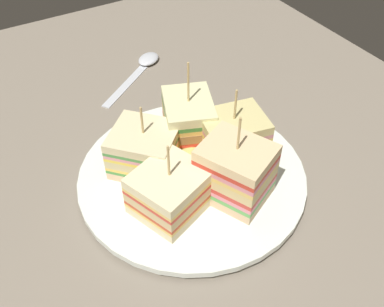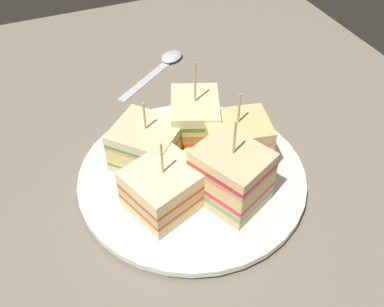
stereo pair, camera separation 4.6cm
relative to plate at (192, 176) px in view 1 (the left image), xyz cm
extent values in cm
cube|color=gray|center=(0.00, 0.00, -1.75)|extent=(94.79, 77.33, 1.80)
cylinder|color=white|center=(0.00, 0.00, -0.53)|extent=(15.70, 15.70, 0.63)
cylinder|color=white|center=(0.00, 0.00, 0.17)|extent=(25.32, 25.32, 0.77)
cube|color=#E0C689|center=(-4.73, 2.36, 1.12)|extent=(8.37, 7.49, 1.12)
cube|color=#B2844C|center=(-1.59, 1.13, 1.12)|extent=(2.17, 4.98, 1.12)
cube|color=#E3A59D|center=(-4.73, 2.36, 1.94)|extent=(8.37, 7.49, 0.53)
cube|color=#E4C662|center=(-4.73, 2.36, 2.47)|extent=(8.37, 7.49, 0.53)
cube|color=#E13D2E|center=(-4.73, 2.36, 3.00)|extent=(8.37, 7.49, 0.53)
cube|color=#D6C67B|center=(-4.73, 2.36, 3.83)|extent=(8.37, 7.49, 1.12)
cube|color=#9E7242|center=(-1.59, 1.13, 3.83)|extent=(2.17, 4.98, 1.12)
cube|color=#E7BD5A|center=(-4.73, 2.36, 4.65)|extent=(8.37, 7.49, 0.53)
cube|color=#428C3D|center=(-4.73, 2.36, 5.19)|extent=(8.37, 7.49, 0.53)
cube|color=beige|center=(-4.73, 2.36, 6.01)|extent=(8.37, 7.49, 1.12)
cylinder|color=tan|center=(-4.73, 2.36, 9.03)|extent=(0.24, 0.24, 4.91)
cube|color=beige|center=(-3.61, -3.86, 1.05)|extent=(9.33, 9.31, 0.99)
cube|color=#9E7242|center=(-1.16, -1.54, 1.05)|extent=(4.45, 4.66, 0.99)
cube|color=#499441|center=(-3.61, -3.86, 1.74)|extent=(9.33, 9.31, 0.40)
cube|color=#F9CA56|center=(-3.61, -3.86, 2.15)|extent=(9.33, 9.31, 0.40)
cube|color=beige|center=(-3.61, -3.86, 2.84)|extent=(9.33, 9.31, 0.99)
cube|color=#B2844C|center=(-1.16, -1.54, 2.84)|extent=(4.45, 4.66, 0.99)
cube|color=yellow|center=(-3.61, -3.86, 3.54)|extent=(9.33, 9.31, 0.40)
cube|color=pink|center=(-3.61, -3.86, 3.94)|extent=(9.33, 9.31, 0.40)
cube|color=#4D9344|center=(-3.61, -3.86, 4.34)|extent=(9.33, 9.31, 0.40)
cube|color=beige|center=(-3.61, -3.86, 5.04)|extent=(9.33, 9.31, 0.99)
cylinder|color=tan|center=(-3.61, -3.86, 7.20)|extent=(0.24, 0.24, 3.33)
cube|color=beige|center=(3.02, -4.34, 1.09)|extent=(8.30, 8.66, 1.06)
cube|color=#B2844C|center=(1.83, -1.18, 1.09)|extent=(5.86, 2.42, 1.06)
cube|color=#EEBF57|center=(3.02, -4.34, 1.82)|extent=(8.30, 8.66, 0.40)
cube|color=#C94120|center=(3.02, -4.34, 2.22)|extent=(8.30, 8.66, 0.40)
cube|color=#D9B87F|center=(3.02, -4.34, 2.96)|extent=(8.30, 8.66, 1.06)
cube|color=#B2844C|center=(1.83, -1.18, 2.96)|extent=(5.86, 2.42, 1.06)
cube|color=red|center=(3.02, -4.34, 3.69)|extent=(8.30, 8.66, 0.40)
cube|color=#F2C95F|center=(3.02, -4.34, 4.09)|extent=(8.30, 8.66, 0.40)
cube|color=beige|center=(3.02, -4.34, 4.83)|extent=(8.30, 8.66, 1.06)
cylinder|color=tan|center=(3.02, -4.34, 7.21)|extent=(0.24, 0.24, 3.70)
cube|color=#D9B58B|center=(4.78, 2.26, 1.10)|extent=(8.69, 8.14, 1.09)
cube|color=#9E7242|center=(1.73, 0.80, 1.10)|extent=(2.66, 5.19, 1.09)
cube|color=#5AAB50|center=(4.78, 2.26, 1.92)|extent=(8.69, 8.14, 0.53)
cube|color=pink|center=(4.78, 2.26, 2.45)|extent=(8.69, 8.14, 0.53)
cube|color=#C83A31|center=(4.78, 2.26, 2.98)|extent=(8.69, 8.14, 0.53)
cube|color=#DAC181|center=(4.78, 2.26, 3.80)|extent=(8.69, 8.14, 1.09)
cube|color=#B2844C|center=(1.73, 0.80, 3.80)|extent=(2.66, 5.19, 1.09)
cube|color=#E8C05F|center=(4.78, 2.26, 4.61)|extent=(8.69, 8.14, 0.53)
cube|color=pink|center=(4.78, 2.26, 5.14)|extent=(8.69, 8.14, 0.53)
cube|color=red|center=(4.78, 2.26, 5.68)|extent=(8.69, 8.14, 0.53)
cube|color=beige|center=(4.78, 2.26, 6.49)|extent=(8.69, 8.14, 1.09)
cylinder|color=tan|center=(4.78, 2.26, 8.96)|extent=(0.24, 0.24, 3.84)
cube|color=beige|center=(0.33, 5.28, 1.06)|extent=(6.81, 7.86, 1.01)
cube|color=#B2844C|center=(-0.34, 1.97, 1.06)|extent=(5.39, 1.35, 1.01)
cube|color=#448039|center=(0.33, 5.28, 1.82)|extent=(6.81, 7.86, 0.53)
cube|color=#D7432B|center=(0.33, 5.28, 2.35)|extent=(6.81, 7.86, 0.53)
cube|color=#E2CC5C|center=(0.33, 5.28, 2.87)|extent=(6.81, 7.86, 0.53)
cube|color=beige|center=(0.33, 5.28, 3.64)|extent=(6.81, 7.86, 1.01)
cube|color=#9E7242|center=(-0.34, 1.97, 3.64)|extent=(5.39, 1.35, 1.01)
cube|color=#E4C854|center=(0.33, 5.28, 4.40)|extent=(6.81, 7.86, 0.53)
cube|color=pink|center=(0.33, 5.28, 4.93)|extent=(6.81, 7.86, 0.53)
cube|color=#D3C57E|center=(0.33, 5.28, 5.69)|extent=(6.81, 7.86, 1.01)
cylinder|color=tan|center=(0.33, 5.28, 8.03)|extent=(0.24, 0.24, 3.66)
cylinder|color=#EAC36D|center=(0.92, -0.73, 0.84)|extent=(4.59, 4.58, 0.62)
cylinder|color=tan|center=(1.38, -1.22, 1.41)|extent=(5.19, 5.21, 1.00)
cylinder|color=#E0D579|center=(2.32, -1.96, 1.84)|extent=(4.23, 4.19, 1.04)
cylinder|color=#E2BD5E|center=(0.45, -0.22, 2.39)|extent=(4.09, 4.14, 0.98)
cube|color=silver|center=(-21.02, 1.33, -0.73)|extent=(7.47, 9.78, 0.25)
ellipsoid|color=silver|center=(-25.18, 7.14, -0.35)|extent=(4.58, 4.83, 1.00)
camera|label=1|loc=(28.79, -17.15, 35.67)|focal=40.70mm
camera|label=2|loc=(30.88, -13.01, 35.67)|focal=40.70mm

